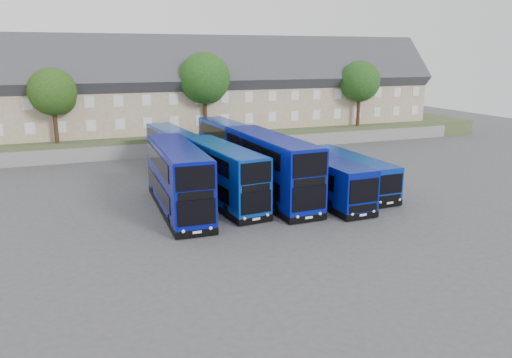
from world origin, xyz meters
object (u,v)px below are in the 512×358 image
(dd_front_mid, at_px, (223,176))
(coach_east_a, at_px, (319,177))
(dd_front_left, at_px, (178,180))
(tree_mid, at_px, (205,80))
(tree_west, at_px, (54,93))
(tree_east, at_px, (360,83))
(tree_far, at_px, (370,77))

(dd_front_mid, relative_size, coach_east_a, 0.91)
(dd_front_left, distance_m, dd_front_mid, 3.60)
(tree_mid, bearing_deg, tree_west, -178.21)
(dd_front_left, distance_m, tree_mid, 23.75)
(coach_east_a, height_order, tree_east, tree_east)
(tree_far, bearing_deg, dd_front_left, -140.49)
(coach_east_a, bearing_deg, dd_front_mid, 170.12)
(dd_front_left, xyz_separation_m, tree_west, (-7.95, 21.08, 4.74))
(coach_east_a, distance_m, tree_east, 28.11)
(tree_west, bearing_deg, coach_east_a, -48.74)
(dd_front_left, xyz_separation_m, tree_mid, (8.05, 21.58, 5.75))
(tree_east, xyz_separation_m, tree_far, (6.00, 7.00, 0.34))
(tree_east, bearing_deg, dd_front_left, -143.07)
(tree_far, bearing_deg, coach_east_a, -128.89)
(dd_front_mid, distance_m, tree_mid, 22.26)
(dd_front_left, xyz_separation_m, tree_far, (34.05, 28.08, 5.42))
(tree_east, bearing_deg, dd_front_mid, -140.12)
(dd_front_left, height_order, tree_far, tree_far)
(tree_west, height_order, tree_east, tree_east)
(tree_mid, distance_m, tree_far, 26.80)
(tree_east, bearing_deg, tree_far, 49.40)
(dd_front_left, relative_size, tree_east, 1.46)
(tree_west, xyz_separation_m, tree_mid, (16.00, 0.50, 1.02))
(tree_east, relative_size, tree_far, 0.94)
(dd_front_mid, distance_m, tree_west, 23.99)
(tree_far, bearing_deg, tree_west, -170.54)
(dd_front_left, bearing_deg, tree_east, 38.49)
(tree_west, distance_m, tree_mid, 16.04)
(dd_front_mid, height_order, tree_far, tree_far)
(dd_front_mid, relative_size, tree_mid, 1.21)
(tree_west, relative_size, tree_mid, 0.83)
(tree_west, bearing_deg, tree_east, 0.00)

